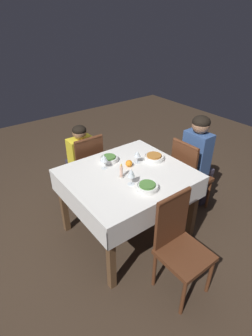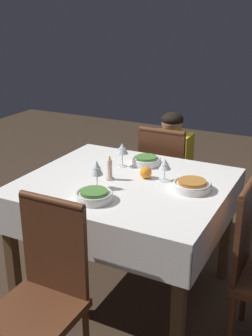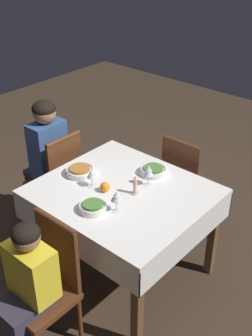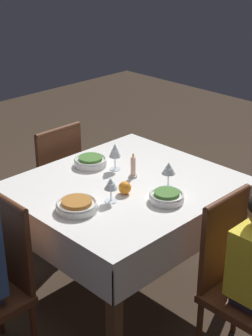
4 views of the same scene
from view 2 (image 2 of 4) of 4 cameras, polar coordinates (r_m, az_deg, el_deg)
ground_plane at (r=2.83m, az=-0.03°, el=-16.39°), size 8.00×8.00×0.00m
dining_table at (r=2.48m, az=-0.04°, el=-3.83°), size 1.16×1.03×0.77m
chair_north at (r=3.20m, az=5.36°, el=-1.62°), size 0.38×0.38×0.92m
chair_south at (r=2.05m, az=-11.17°, el=-15.86°), size 0.38×0.38×0.92m
person_child_yellow at (r=3.32m, az=6.43°, el=0.12°), size 0.30×0.33×1.00m
bowl_east at (r=2.34m, az=8.94°, el=-2.31°), size 0.21×0.21×0.06m
wine_glass_east at (r=2.42m, az=5.29°, el=0.41°), size 0.07×0.07×0.13m
bowl_north at (r=2.69m, az=2.78°, el=1.02°), size 0.18×0.18×0.06m
wine_glass_north at (r=2.63m, az=-0.51°, el=2.55°), size 0.08×0.08×0.15m
bowl_south at (r=2.19m, az=-4.36°, el=-3.73°), size 0.20×0.20×0.06m
wine_glass_south at (r=2.30m, az=-3.98°, el=-0.10°), size 0.07×0.07×0.16m
candle_centerpiece at (r=2.44m, az=-2.22°, el=-0.37°), size 0.05×0.05×0.15m
orange_fruit at (r=2.47m, az=2.70°, el=-0.62°), size 0.07×0.07×0.07m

